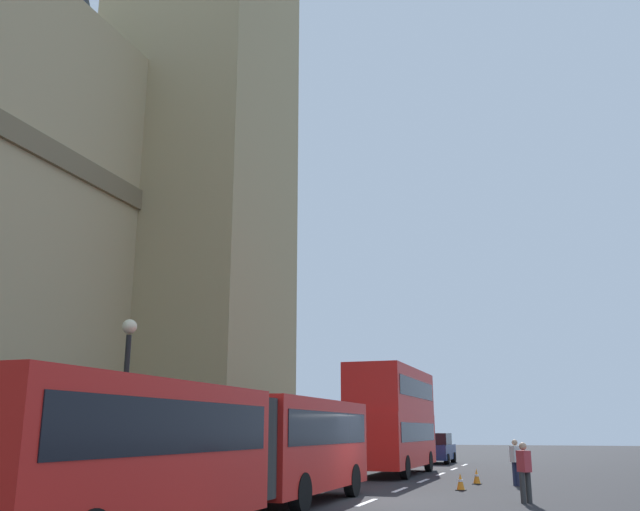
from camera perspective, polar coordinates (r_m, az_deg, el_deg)
ground_plane at (r=21.78m, az=4.53°, el=-19.79°), size 160.00×160.00×0.00m
lane_centre_marking at (r=25.41m, az=6.73°, el=-18.95°), size 39.00×0.16×0.01m
articulated_bus at (r=16.72m, az=-7.82°, el=-15.34°), size 16.21×2.54×2.90m
double_decker_bus at (r=33.64m, az=6.15°, el=-13.23°), size 9.09×2.54×4.90m
sedan_lead at (r=45.27m, az=9.80°, el=-15.67°), size 4.40×1.86×1.85m
traffic_cone_west at (r=25.45m, az=11.72°, el=-18.13°), size 0.36×0.36×0.58m
traffic_cone_middle at (r=28.45m, az=13.02°, el=-17.64°), size 0.36×0.36×0.58m
street_lamp at (r=21.04m, az=-16.07°, el=-11.14°), size 0.44×0.44×5.27m
pedestrian_near_cones at (r=21.53m, az=16.80°, el=-16.87°), size 0.46×0.44×1.69m
pedestrian_by_kerb at (r=27.86m, az=16.13°, el=-16.23°), size 0.46×0.43×1.69m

